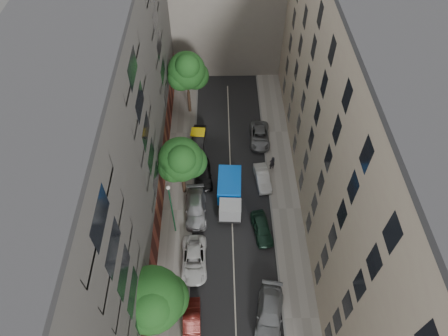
{
  "coord_description": "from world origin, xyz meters",
  "views": [
    {
      "loc": [
        -1.15,
        -22.65,
        33.69
      ],
      "look_at": [
        -0.78,
        0.55,
        6.0
      ],
      "focal_mm": 32.0,
      "sensor_mm": 36.0,
      "label": 1
    }
  ],
  "objects_px": {
    "car_left_2": "(194,260)",
    "car_left_3": "(196,208)",
    "car_right_2": "(262,228)",
    "car_left_1": "(192,323)",
    "car_left_4": "(203,174)",
    "tree_near": "(152,301)",
    "tree_far": "(187,72)",
    "lamp_post": "(171,205)",
    "car_right_4": "(260,136)",
    "pedestrian": "(272,163)",
    "car_right_3": "(262,178)",
    "tree_mid": "(182,161)",
    "car_left_5": "(198,139)",
    "tarp_truck": "(230,193)",
    "car_right_1": "(270,314)"
  },
  "relations": [
    {
      "from": "car_left_1",
      "to": "car_left_2",
      "type": "distance_m",
      "value": 5.6
    },
    {
      "from": "car_left_4",
      "to": "lamp_post",
      "type": "distance_m",
      "value": 8.0
    },
    {
      "from": "car_left_3",
      "to": "tree_mid",
      "type": "height_order",
      "value": "tree_mid"
    },
    {
      "from": "tarp_truck",
      "to": "car_right_3",
      "type": "xyz_separation_m",
      "value": [
        3.55,
        2.52,
        -0.8
      ]
    },
    {
      "from": "car_left_3",
      "to": "tree_near",
      "type": "bearing_deg",
      "value": -106.12
    },
    {
      "from": "car_left_5",
      "to": "car_left_3",
      "type": "bearing_deg",
      "value": -84.93
    },
    {
      "from": "car_left_3",
      "to": "tree_mid",
      "type": "relative_size",
      "value": 0.68
    },
    {
      "from": "car_left_1",
      "to": "car_left_3",
      "type": "xyz_separation_m",
      "value": [
        -0.0,
        11.2,
        0.06
      ]
    },
    {
      "from": "tree_far",
      "to": "pedestrian",
      "type": "distance_m",
      "value": 14.07
    },
    {
      "from": "car_left_4",
      "to": "tree_mid",
      "type": "xyz_separation_m",
      "value": [
        -1.84,
        -1.96,
        4.31
      ]
    },
    {
      "from": "car_left_4",
      "to": "car_right_1",
      "type": "xyz_separation_m",
      "value": [
        5.74,
        -15.02,
        0.0
      ]
    },
    {
      "from": "car_right_2",
      "to": "car_left_1",
      "type": "bearing_deg",
      "value": -135.67
    },
    {
      "from": "car_right_4",
      "to": "tree_near",
      "type": "relative_size",
      "value": 0.67
    },
    {
      "from": "lamp_post",
      "to": "pedestrian",
      "type": "bearing_deg",
      "value": 37.64
    },
    {
      "from": "tarp_truck",
      "to": "tree_near",
      "type": "bearing_deg",
      "value": -113.56
    },
    {
      "from": "car_right_1",
      "to": "car_right_2",
      "type": "relative_size",
      "value": 1.3
    },
    {
      "from": "tree_far",
      "to": "lamp_post",
      "type": "xyz_separation_m",
      "value": [
        -0.82,
        -17.14,
        -1.59
      ]
    },
    {
      "from": "tree_far",
      "to": "lamp_post",
      "type": "relative_size",
      "value": 1.21
    },
    {
      "from": "tarp_truck",
      "to": "lamp_post",
      "type": "distance_m",
      "value": 7.02
    },
    {
      "from": "car_left_4",
      "to": "car_right_2",
      "type": "xyz_separation_m",
      "value": [
        5.74,
        -6.82,
        -0.07
      ]
    },
    {
      "from": "car_left_2",
      "to": "car_right_4",
      "type": "distance_m",
      "value": 17.15
    },
    {
      "from": "car_left_1",
      "to": "car_right_4",
      "type": "distance_m",
      "value": 22.36
    },
    {
      "from": "car_left_2",
      "to": "car_right_3",
      "type": "distance_m",
      "value": 11.68
    },
    {
      "from": "car_left_2",
      "to": "pedestrian",
      "type": "bearing_deg",
      "value": 52.46
    },
    {
      "from": "car_right_2",
      "to": "tree_near",
      "type": "bearing_deg",
      "value": -146.58
    },
    {
      "from": "car_right_3",
      "to": "car_left_1",
      "type": "bearing_deg",
      "value": -121.87
    },
    {
      "from": "car_left_5",
      "to": "tree_near",
      "type": "bearing_deg",
      "value": -92.41
    },
    {
      "from": "tree_mid",
      "to": "lamp_post",
      "type": "xyz_separation_m",
      "value": [
        -0.74,
        -4.65,
        -0.61
      ]
    },
    {
      "from": "car_right_2",
      "to": "lamp_post",
      "type": "distance_m",
      "value": 9.13
    },
    {
      "from": "tree_near",
      "to": "tree_mid",
      "type": "relative_size",
      "value": 0.95
    },
    {
      "from": "lamp_post",
      "to": "tree_mid",
      "type": "bearing_deg",
      "value": 80.94
    },
    {
      "from": "car_right_4",
      "to": "tree_far",
      "type": "relative_size",
      "value": 0.55
    },
    {
      "from": "car_left_5",
      "to": "car_right_3",
      "type": "xyz_separation_m",
      "value": [
        6.94,
        -5.89,
        -0.03
      ]
    },
    {
      "from": "car_left_4",
      "to": "tree_near",
      "type": "height_order",
      "value": "tree_near"
    },
    {
      "from": "car_left_3",
      "to": "car_left_1",
      "type": "bearing_deg",
      "value": -92.2
    },
    {
      "from": "tree_near",
      "to": "car_right_3",
      "type": "bearing_deg",
      "value": 56.74
    },
    {
      "from": "car_left_5",
      "to": "car_right_1",
      "type": "distance_m",
      "value": 21.27
    },
    {
      "from": "car_right_4",
      "to": "tree_mid",
      "type": "relative_size",
      "value": 0.64
    },
    {
      "from": "car_left_1",
      "to": "tree_near",
      "type": "relative_size",
      "value": 0.58
    },
    {
      "from": "car_left_3",
      "to": "car_right_1",
      "type": "xyz_separation_m",
      "value": [
        6.4,
        -10.6,
        0.02
      ]
    },
    {
      "from": "tree_near",
      "to": "tree_mid",
      "type": "distance_m",
      "value": 13.47
    },
    {
      "from": "car_left_2",
      "to": "car_left_4",
      "type": "bearing_deg",
      "value": 84.71
    },
    {
      "from": "car_right_4",
      "to": "tree_mid",
      "type": "height_order",
      "value": "tree_mid"
    },
    {
      "from": "car_left_2",
      "to": "car_left_3",
      "type": "relative_size",
      "value": 0.98
    },
    {
      "from": "car_left_2",
      "to": "pedestrian",
      "type": "distance_m",
      "value": 13.77
    },
    {
      "from": "car_right_2",
      "to": "car_right_4",
      "type": "height_order",
      "value": "car_right_2"
    },
    {
      "from": "lamp_post",
      "to": "car_left_1",
      "type": "bearing_deg",
      "value": -77.98
    },
    {
      "from": "car_left_4",
      "to": "car_left_5",
      "type": "height_order",
      "value": "car_left_4"
    },
    {
      "from": "car_right_3",
      "to": "tree_near",
      "type": "bearing_deg",
      "value": -130.3
    },
    {
      "from": "car_right_1",
      "to": "car_right_4",
      "type": "distance_m",
      "value": 20.61
    }
  ]
}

